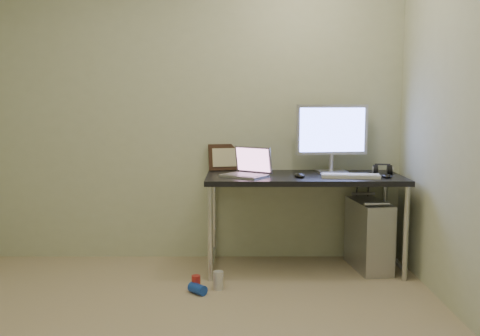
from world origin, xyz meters
name	(u,v)px	position (x,y,z in m)	size (l,w,h in m)	color
wall_back	(191,110)	(0.00, 1.75, 1.25)	(3.50, 0.02, 2.50)	beige
desk	(304,186)	(0.91, 1.42, 0.67)	(1.52, 0.67, 0.75)	black
tower_computer	(369,235)	(1.43, 1.42, 0.27)	(0.29, 0.55, 0.58)	#B2B2B8
cable_a	(355,212)	(1.38, 1.70, 0.40)	(0.01, 0.01, 0.70)	black
cable_b	(366,215)	(1.47, 1.68, 0.38)	(0.01, 0.01, 0.72)	black
can_red	(196,283)	(0.10, 0.90, 0.06)	(0.06, 0.06, 0.11)	red
can_white	(218,280)	(0.25, 0.94, 0.07)	(0.07, 0.07, 0.13)	silver
can_blue	(198,289)	(0.11, 0.85, 0.04)	(0.07, 0.07, 0.13)	#1842B9
laptop	(248,169)	(0.47, 1.37, 0.80)	(0.42, 0.40, 0.22)	silver
monitor	(332,133)	(1.15, 1.59, 1.07)	(0.58, 0.20, 0.55)	silver
keyboard	(350,176)	(1.24, 1.28, 0.76)	(0.43, 0.14, 0.03)	silver
mouse_right	(386,175)	(1.52, 1.29, 0.77)	(0.07, 0.11, 0.04)	black
mouse_left	(300,175)	(0.86, 1.30, 0.77)	(0.08, 0.12, 0.04)	black
headphones	(382,170)	(1.54, 1.51, 0.78)	(0.16, 0.10, 0.10)	black
picture_frame	(225,157)	(0.28, 1.73, 0.86)	(0.27, 0.03, 0.22)	black
webcam	(253,161)	(0.52, 1.65, 0.84)	(0.05, 0.04, 0.12)	silver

